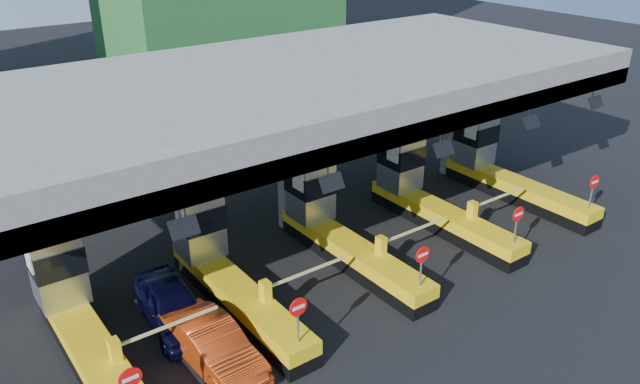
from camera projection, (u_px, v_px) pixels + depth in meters
ground at (337, 255)px, 24.97m from camera, size 120.00×120.00×0.00m
toll_canopy at (294, 90)px, 24.48m from camera, size 28.00×12.09×7.00m
toll_lane_far_left at (75, 311)px, 19.23m from camera, size 4.43×8.00×4.16m
toll_lane_left at (220, 261)px, 21.91m from camera, size 4.43×8.00×4.16m
toll_lane_center at (333, 222)px, 24.59m from camera, size 4.43×8.00×4.16m
toll_lane_right at (424, 190)px, 27.27m from camera, size 4.43×8.00×4.16m
toll_lane_far_right at (498, 164)px, 29.95m from camera, size 4.43×8.00×4.16m
van at (173, 305)px, 20.61m from camera, size 2.15×4.47×1.47m
red_car at (213, 345)px, 18.82m from camera, size 1.77×4.36×1.41m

